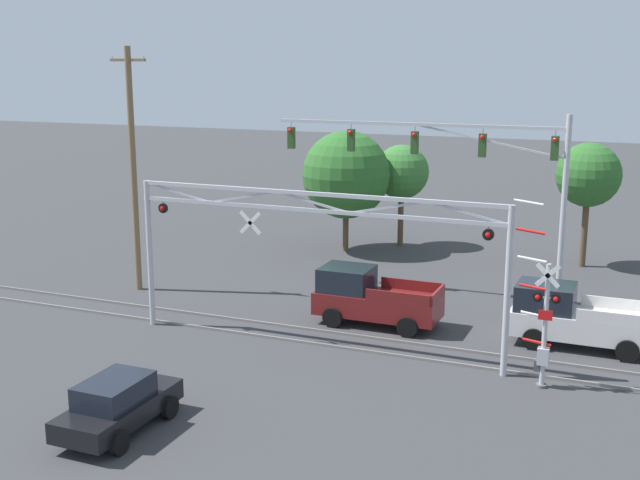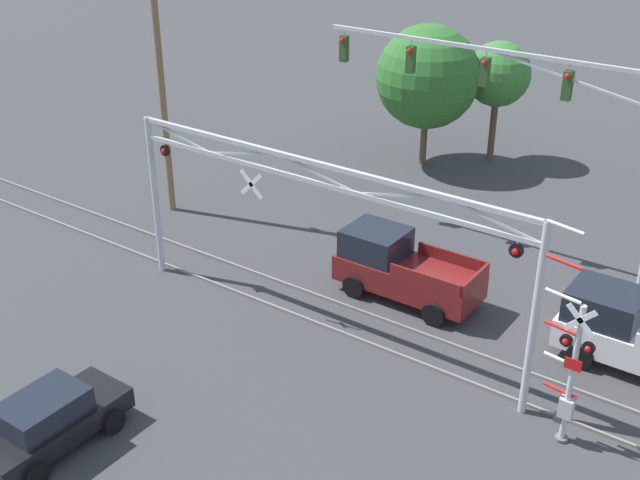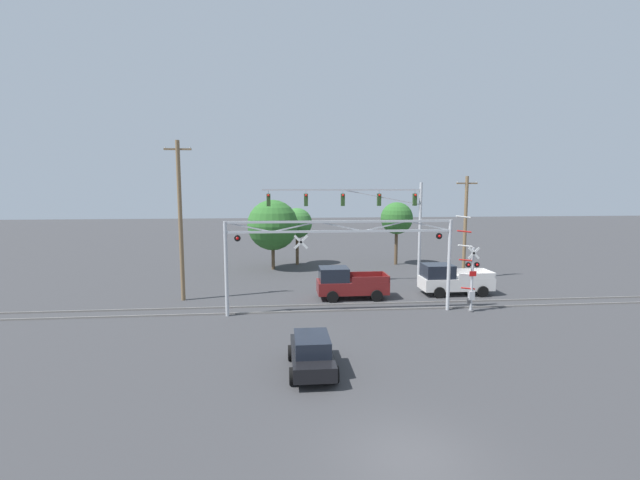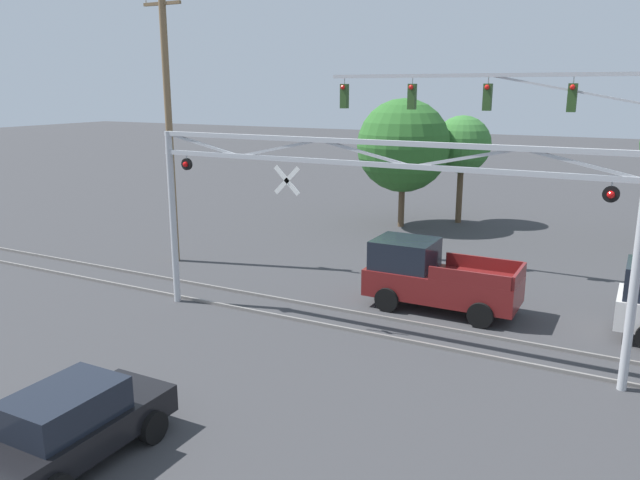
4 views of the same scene
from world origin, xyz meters
name	(u,v)px [view 2 (image 2 of 4)]	position (x,y,z in m)	size (l,w,h in m)	color
rail_track_near	(322,325)	(0.00, 14.89, 0.05)	(80.00, 0.08, 0.10)	gray
rail_track_far	(347,306)	(0.00, 16.33, 0.05)	(80.00, 0.08, 0.10)	gray
crossing_gantry	(316,209)	(-0.02, 14.61, 4.26)	(14.11, 0.27, 5.80)	#B7BABF
crossing_signal_mast	(569,372)	(8.17, 14.09, 2.13)	(1.62, 0.35, 6.09)	#B7BABF
traffic_signal_span	(556,111)	(4.02, 22.79, 5.92)	(12.93, 0.39, 8.21)	#B7BABF
pickup_truck_lead	(400,268)	(1.03, 18.04, 1.08)	(4.94, 2.24, 2.24)	maroon
pickup_truck_following	(637,335)	(8.78, 18.51, 1.08)	(5.16, 2.24, 2.24)	silver
sedan_waiting	(50,421)	(-2.41, 6.24, 0.81)	(1.97, 4.06, 1.60)	black
utility_pole_left	(161,79)	(-10.44, 18.66, 5.62)	(1.80, 0.28, 10.94)	brown
background_tree_beyond_span	(498,75)	(-1.96, 31.89, 4.21)	(3.05, 3.05, 5.76)	brown
background_tree_far_left_verge	(428,77)	(-4.37, 29.46, 4.26)	(4.79, 4.79, 6.66)	brown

